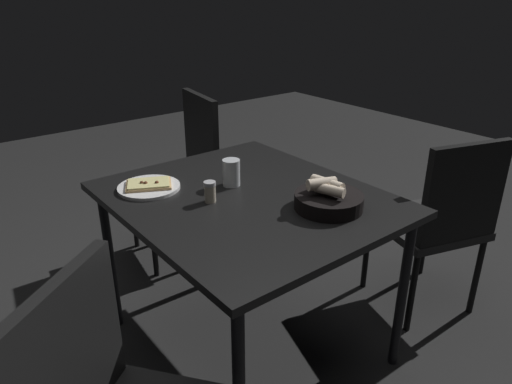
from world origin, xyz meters
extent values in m
plane|color=#242424|center=(0.00, 0.00, 0.00)|extent=(8.00, 8.00, 0.00)
cube|color=black|center=(0.00, 0.00, 0.72)|extent=(0.95, 1.11, 0.03)
cylinder|color=black|center=(0.41, -0.49, 0.35)|extent=(0.04, 0.04, 0.71)
cylinder|color=black|center=(-0.41, 0.49, 0.35)|extent=(0.04, 0.04, 0.71)
cylinder|color=black|center=(0.41, 0.49, 0.35)|extent=(0.04, 0.04, 0.71)
cylinder|color=white|center=(-0.28, 0.31, 0.74)|extent=(0.26, 0.26, 0.01)
cube|color=tan|center=(-0.28, 0.31, 0.76)|extent=(0.22, 0.19, 0.01)
cube|color=beige|center=(-0.28, 0.31, 0.76)|extent=(0.20, 0.18, 0.01)
sphere|color=brown|center=(-0.25, 0.28, 0.77)|extent=(0.02, 0.02, 0.02)
sphere|color=brown|center=(-0.29, 0.30, 0.77)|extent=(0.02, 0.02, 0.02)
sphere|color=brown|center=(-0.30, 0.32, 0.77)|extent=(0.02, 0.02, 0.02)
cylinder|color=black|center=(0.17, -0.28, 0.77)|extent=(0.26, 0.26, 0.06)
cylinder|color=beige|center=(0.14, -0.31, 0.83)|extent=(0.07, 0.12, 0.04)
cylinder|color=beige|center=(0.14, -0.27, 0.84)|extent=(0.12, 0.08, 0.04)
cylinder|color=beige|center=(0.17, -0.27, 0.83)|extent=(0.06, 0.14, 0.04)
cylinder|color=red|center=(0.23, -0.30, 0.76)|extent=(0.06, 0.06, 0.03)
cylinder|color=silver|center=(0.02, 0.13, 0.79)|extent=(0.07, 0.07, 0.11)
cylinder|color=#B58918|center=(0.02, 0.13, 0.77)|extent=(0.06, 0.06, 0.06)
cylinder|color=#BFB299|center=(-0.15, 0.04, 0.77)|extent=(0.04, 0.04, 0.07)
cylinder|color=maroon|center=(-0.15, 0.04, 0.76)|extent=(0.04, 0.04, 0.03)
cylinder|color=#B7B7BC|center=(-0.15, 0.04, 0.81)|extent=(0.05, 0.05, 0.01)
cube|color=#262626|center=(0.14, 0.91, 0.41)|extent=(0.50, 0.50, 0.04)
cube|color=black|center=(0.34, 0.88, 0.69)|extent=(0.10, 0.42, 0.52)
cylinder|color=black|center=(-0.02, 1.13, 0.20)|extent=(0.03, 0.03, 0.39)
cylinder|color=black|center=(-0.07, 0.76, 0.20)|extent=(0.03, 0.03, 0.39)
cylinder|color=black|center=(0.36, 1.07, 0.20)|extent=(0.03, 0.03, 0.39)
cylinder|color=black|center=(0.30, 0.70, 0.20)|extent=(0.03, 0.03, 0.39)
cube|color=black|center=(-0.86, -0.40, 0.68)|extent=(0.35, 0.28, 0.43)
cube|color=#262626|center=(0.88, -0.28, 0.44)|extent=(0.55, 0.55, 0.04)
cube|color=black|center=(0.82, -0.47, 0.69)|extent=(0.41, 0.16, 0.45)
cylinder|color=black|center=(1.12, -0.16, 0.21)|extent=(0.03, 0.03, 0.42)
cylinder|color=black|center=(0.76, -0.04, 0.21)|extent=(0.03, 0.03, 0.42)
cylinder|color=black|center=(1.00, -0.52, 0.21)|extent=(0.03, 0.03, 0.42)
cylinder|color=black|center=(0.64, -0.41, 0.21)|extent=(0.03, 0.03, 0.42)
camera|label=1|loc=(-1.05, -1.37, 1.51)|focal=33.16mm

